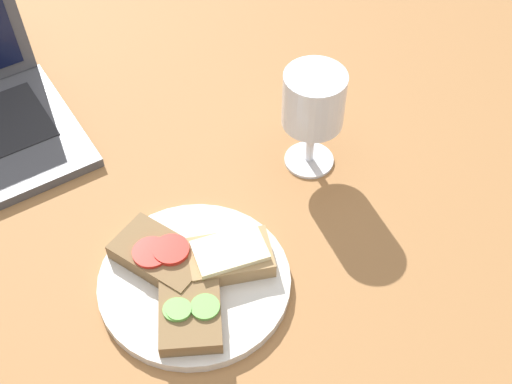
{
  "coord_description": "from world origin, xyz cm",
  "views": [
    {
      "loc": [
        -25.39,
        -48.47,
        71.82
      ],
      "look_at": [
        3.9,
        -2.22,
        8.0
      ],
      "focal_mm": 50.0,
      "sensor_mm": 36.0,
      "label": 1
    }
  ],
  "objects": [
    {
      "name": "wooden_table",
      "position": [
        0.0,
        0.0,
        1.5
      ],
      "size": [
        140.0,
        140.0,
        3.0
      ],
      "primitive_type": "cube",
      "color": "#9E6B3D",
      "rests_on": "ground"
    },
    {
      "name": "plate",
      "position": [
        -7.21,
        -6.68,
        3.62
      ],
      "size": [
        21.94,
        21.94,
        1.25
      ],
      "primitive_type": "cylinder",
      "color": "silver",
      "rests_on": "wooden_table"
    },
    {
      "name": "sandwich_with_cheese",
      "position": [
        -2.61,
        -7.0,
        5.54
      ],
      "size": [
        10.98,
        8.95,
        2.74
      ],
      "color": "#A88456",
      "rests_on": "plate"
    },
    {
      "name": "sandwich_with_tomato",
      "position": [
        -9.21,
        -2.58,
        5.41
      ],
      "size": [
        10.08,
        12.53,
        2.61
      ],
      "color": "brown",
      "rests_on": "plate"
    },
    {
      "name": "sandwich_with_cucumber",
      "position": [
        -9.82,
        -10.53,
        5.25
      ],
      "size": [
        10.57,
        12.04,
        2.33
      ],
      "color": "brown",
      "rests_on": "plate"
    },
    {
      "name": "wine_glass",
      "position": [
        15.01,
        2.23,
        13.28
      ],
      "size": [
        7.72,
        7.72,
        14.53
      ],
      "color": "white",
      "rests_on": "wooden_table"
    }
  ]
}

